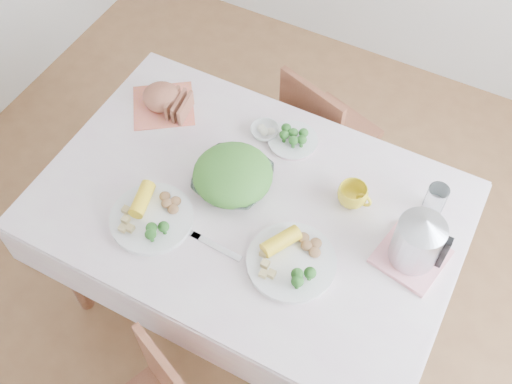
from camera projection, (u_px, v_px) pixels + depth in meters
The scene contains 17 objects.
floor at pixel (250, 294), 2.78m from camera, with size 3.60×3.60×0.00m, color brown.
dining_table at pixel (249, 255), 2.47m from camera, with size 1.40×0.90×0.75m, color brown.
tablecloth at pixel (249, 204), 2.16m from camera, with size 1.50×1.00×0.01m, color silver.
chair_far at pixel (331, 122), 2.77m from camera, with size 0.36×0.36×0.80m, color brown.
salad_bowl at pixel (233, 180), 2.17m from camera, with size 0.27×0.27×0.07m, color white.
dinner_plate_left at pixel (152, 219), 2.10m from camera, with size 0.30×0.30×0.02m, color white.
dinner_plate_right at pixel (291, 262), 2.00m from camera, with size 0.30×0.30×0.03m, color white.
broccoli_plate at pixel (293, 140), 2.31m from camera, with size 0.19×0.19×0.02m, color beige.
napkin at pixel (163, 106), 2.42m from camera, with size 0.24×0.24×0.00m, color #D96850.
bread_loaf at pixel (162, 96), 2.37m from camera, with size 0.16×0.15×0.09m, color brown.
fruit_bowl at pixel (265, 131), 2.32m from camera, with size 0.11×0.11×0.03m, color white.
yellow_mug at pixel (352, 195), 2.12m from camera, with size 0.11×0.11×0.09m, color yellow.
glass_tumbler at pixel (434, 202), 2.08m from camera, with size 0.07×0.07×0.14m, color white.
pink_tray at pixel (411, 257), 2.02m from camera, with size 0.21×0.21×0.02m, color pink.
electric_kettle at pixel (418, 240), 1.92m from camera, with size 0.16×0.16×0.22m, color #B2B5BA.
fork_right at pixel (299, 255), 2.03m from camera, with size 0.02×0.20×0.00m, color silver.
knife at pixel (216, 246), 2.05m from camera, with size 0.02×0.20×0.00m, color silver.
Camera 1 is at (0.58, -1.05, 2.55)m, focal length 42.00 mm.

